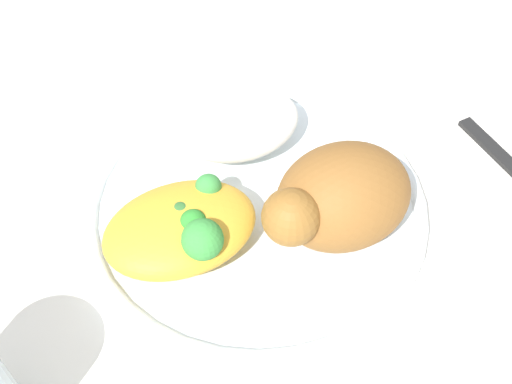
% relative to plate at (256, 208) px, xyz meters
% --- Properties ---
extents(ground_plane, '(2.00, 2.00, 0.00)m').
position_rel_plate_xyz_m(ground_plane, '(0.00, 0.00, -0.01)').
color(ground_plane, silver).
extents(plate, '(0.26, 0.26, 0.02)m').
position_rel_plate_xyz_m(plate, '(0.00, 0.00, 0.00)').
color(plate, white).
rests_on(plate, ground_plane).
extents(roasted_chicken, '(0.11, 0.08, 0.07)m').
position_rel_plate_xyz_m(roasted_chicken, '(-0.04, 0.05, 0.05)').
color(roasted_chicken, brown).
rests_on(roasted_chicken, plate).
extents(rice_pile, '(0.10, 0.08, 0.04)m').
position_rel_plate_xyz_m(rice_pile, '(-0.01, -0.06, 0.03)').
color(rice_pile, white).
rests_on(rice_pile, plate).
extents(mac_cheese_with_broccoli, '(0.11, 0.08, 0.04)m').
position_rel_plate_xyz_m(mac_cheese_with_broccoli, '(0.06, 0.02, 0.03)').
color(mac_cheese_with_broccoli, gold).
rests_on(mac_cheese_with_broccoli, plate).
extents(fork, '(0.03, 0.14, 0.01)m').
position_rel_plate_xyz_m(fork, '(-0.17, 0.01, -0.01)').
color(fork, '#B2B2B7').
rests_on(fork, ground_plane).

